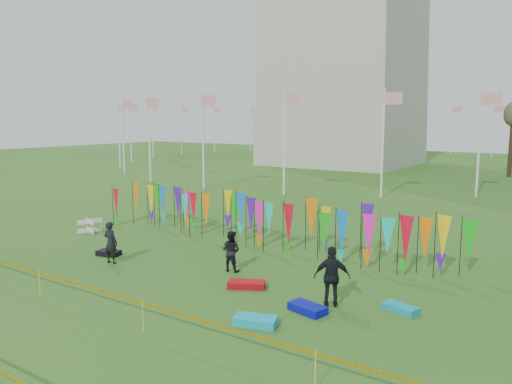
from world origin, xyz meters
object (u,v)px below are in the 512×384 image
Objects in this scene: kite_bag_red at (246,284)px; kite_bag_turquoise at (255,321)px; person_mid at (231,251)px; kite_bag_teal at (400,308)px; box_kite at (90,226)px; person_left at (111,242)px; person_right at (332,277)px; kite_bag_blue at (308,308)px; kite_bag_black at (109,253)px.

kite_bag_turquoise is at bearing -50.38° from kite_bag_red.
kite_bag_teal is at bearing 168.71° from person_mid.
person_left is (5.32, -3.06, 0.51)m from box_kite.
kite_bag_teal is at bearing -180.00° from person_left.
person_mid is at bearing -6.62° from box_kite.
person_right reaches higher than kite_bag_teal.
box_kite reaches higher than kite_bag_teal.
kite_bag_turquoise reaches higher than kite_bag_blue.
box_kite is 11.90m from kite_bag_red.
kite_bag_blue is at bearing 171.64° from person_left.
person_mid is 5.88m from kite_bag_black.
kite_bag_black is at bearing -28.73° from box_kite.
kite_bag_blue reaches higher than kite_bag_teal.
person_left is at bearing -172.47° from kite_bag_teal.
kite_bag_red is (-2.83, 0.77, -0.00)m from kite_bag_blue.
kite_bag_red is 1.21× the size of kite_bag_teal.
kite_bag_teal is (11.50, 1.52, -0.77)m from person_left.
box_kite is 0.38× the size of person_right.
box_kite is 0.56× the size of kite_bag_red.
kite_bag_blue is (9.16, -0.13, -0.75)m from person_left.
kite_bag_black is 12.53m from kite_bag_teal.
person_left is 1.63× the size of kite_bag_teal.
person_right reaches higher than kite_bag_turquoise.
kite_bag_blue is at bearing -4.65° from kite_bag_black.
kite_bag_turquoise is at bearing 126.37° from person_mid.
kite_bag_black is (-10.16, 0.83, -0.01)m from kite_bag_blue.
box_kite is 0.68× the size of kite_bag_teal.
person_left reaches higher than kite_bag_turquoise.
box_kite reaches higher than kite_bag_blue.
kite_bag_turquoise is (3.66, -3.73, -0.68)m from person_mid.
person_right is at bearing 1.47° from kite_bag_red.
box_kite reaches higher than kite_bag_red.
person_mid is 4.94m from kite_bag_blue.
kite_bag_black is at bearing 164.92° from kite_bag_turquoise.
person_right is at bearing 176.79° from person_left.
person_right is at bearing 65.21° from kite_bag_turquoise.
person_left is 9.58m from person_right.
person_mid is (10.03, -1.16, 0.44)m from box_kite.
kite_bag_red is at bearing 134.02° from person_mid.
person_mid is at bearing 134.50° from kite_bag_turquoise.
person_right is at bearing -157.72° from kite_bag_teal.
kite_bag_turquoise is at bearing -19.66° from box_kite.
box_kite is at bearing 160.34° from kite_bag_turquoise.
kite_bag_red is (-3.22, -0.08, -0.85)m from person_right.
kite_bag_blue is at bearing 37.31° from person_right.
person_right is at bearing 158.24° from person_mid.
person_left reaches higher than kite_bag_red.
kite_bag_turquoise is at bearing -15.08° from kite_bag_black.
kite_bag_teal is at bearing 174.27° from person_right.
person_left is 5.08m from person_mid.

